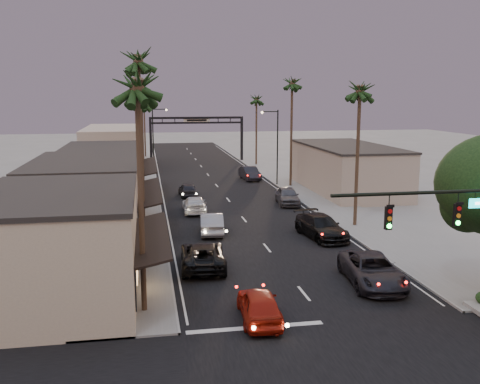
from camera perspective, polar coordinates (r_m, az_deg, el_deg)
name	(u,v)px	position (r m, az deg, el deg)	size (l,w,h in m)	color
ground	(224,195)	(58.32, -1.72, -0.28)	(200.00, 200.00, 0.00)	slate
road	(218,187)	(63.19, -2.38, 0.54)	(14.00, 120.00, 0.02)	black
sidewalk_left	(137,180)	(69.55, -10.95, 1.31)	(5.00, 92.00, 0.12)	slate
sidewalk_right	(281,176)	(71.78, 4.40, 1.74)	(5.00, 92.00, 0.12)	slate
storefront_near	(59,247)	(30.17, -18.74, -5.55)	(8.00, 12.00, 5.50)	tan
storefront_mid	(86,198)	(43.71, -16.07, -0.59)	(8.00, 14.00, 5.50)	gray
storefront_far	(102,172)	(59.48, -14.52, 2.04)	(8.00, 16.00, 5.00)	tan
storefront_dist	(113,147)	(82.22, -13.35, 4.65)	(8.00, 20.00, 6.00)	gray
building_right	(346,169)	(61.50, 11.29, 2.43)	(8.00, 18.00, 5.00)	gray
traffic_signal	(470,225)	(25.63, 23.37, -3.24)	(8.51, 0.22, 7.80)	black
arch	(197,128)	(87.27, -4.64, 6.87)	(15.20, 0.40, 7.27)	black
streetlight_right	(275,141)	(63.80, 3.78, 5.44)	(2.13, 0.30, 9.00)	black
streetlight_left	(155,135)	(74.93, -9.05, 6.06)	(2.13, 0.30, 9.00)	black
palm_la	(137,79)	(25.73, -10.96, 11.76)	(3.20, 3.20, 13.20)	#38281C
palm_lb	(138,56)	(38.81, -10.82, 14.08)	(3.20, 3.20, 15.20)	#38281C
palm_lc	(141,98)	(52.72, -10.56, 9.87)	(3.20, 3.20, 12.20)	#38281C
palm_ld	(141,82)	(71.74, -10.53, 11.50)	(3.20, 3.20, 14.20)	#38281C
palm_ra	(360,86)	(44.10, 12.70, 11.01)	(3.20, 3.20, 13.20)	#38281C
palm_rb	(292,80)	(63.05, 5.59, 11.81)	(3.20, 3.20, 14.20)	#38281C
palm_rc	(257,97)	(82.47, 1.77, 10.13)	(3.20, 3.20, 12.20)	#38281C
palm_far	(144,91)	(94.72, -10.26, 10.59)	(3.20, 3.20, 13.20)	#38281C
oncoming_red	(259,305)	(26.23, 2.08, -11.95)	(1.84, 4.58, 1.56)	maroon
oncoming_pickup	(203,255)	(33.82, -4.00, -6.74)	(2.69, 5.82, 1.62)	black
oncoming_silver	(212,223)	(42.02, -3.05, -3.32)	(1.74, 4.98, 1.64)	gray
oncoming_white	(194,204)	(49.64, -4.88, -1.33)	(2.06, 5.06, 1.47)	silver
oncoming_dgrey	(188,190)	(57.39, -5.59, 0.24)	(1.72, 4.28, 1.46)	black
curbside_near	(372,270)	(31.80, 13.94, -8.08)	(2.80, 6.08, 1.69)	black
curbside_black	(321,227)	(41.10, 8.64, -3.68)	(2.41, 5.94, 1.72)	black
curbside_grey	(287,196)	(53.22, 5.09, -0.40)	(2.03, 5.05, 1.72)	#424347
curbside_far	(250,173)	(68.41, 1.05, 2.01)	(1.79, 5.12, 1.69)	black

